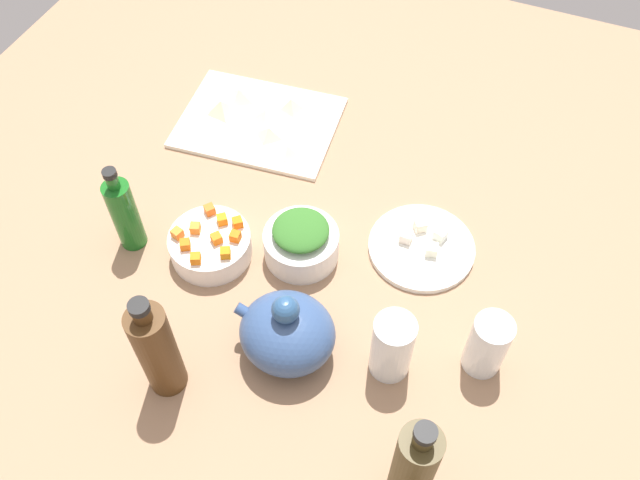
# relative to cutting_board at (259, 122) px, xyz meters

# --- Properties ---
(tabletop) EXTENTS (1.90, 1.90, 0.03)m
(tabletop) POSITION_rel_cutting_board_xyz_m (-0.26, 0.28, -0.02)
(tabletop) COLOR #9A7556
(tabletop) RESTS_ON ground
(cutting_board) EXTENTS (0.36, 0.29, 0.01)m
(cutting_board) POSITION_rel_cutting_board_xyz_m (0.00, 0.00, 0.00)
(cutting_board) COLOR white
(cutting_board) RESTS_ON tabletop
(plate_tofu) EXTENTS (0.20, 0.20, 0.01)m
(plate_tofu) POSITION_rel_cutting_board_xyz_m (-0.44, 0.19, 0.00)
(plate_tofu) COLOR white
(plate_tofu) RESTS_ON tabletop
(bowl_greens) EXTENTS (0.14, 0.14, 0.06)m
(bowl_greens) POSITION_rel_cutting_board_xyz_m (-0.23, 0.29, 0.03)
(bowl_greens) COLOR white
(bowl_greens) RESTS_ON tabletop
(bowl_carrots) EXTENTS (0.15, 0.15, 0.05)m
(bowl_carrots) POSITION_rel_cutting_board_xyz_m (-0.07, 0.35, 0.02)
(bowl_carrots) COLOR white
(bowl_carrots) RESTS_ON tabletop
(teapot) EXTENTS (0.18, 0.15, 0.16)m
(teapot) POSITION_rel_cutting_board_xyz_m (-0.29, 0.48, 0.06)
(teapot) COLOR #35507F
(teapot) RESTS_ON tabletop
(bottle_0) EXTENTS (0.06, 0.06, 0.24)m
(bottle_0) POSITION_rel_cutting_board_xyz_m (-0.55, 0.63, 0.10)
(bottle_0) COLOR #423619
(bottle_0) RESTS_ON tabletop
(bottle_1) EXTENTS (0.06, 0.06, 0.25)m
(bottle_1) POSITION_rel_cutting_board_xyz_m (-0.13, 0.61, 0.10)
(bottle_1) COLOR #4C2F15
(bottle_1) RESTS_ON tabletop
(bottle_2) EXTENTS (0.05, 0.05, 0.20)m
(bottle_2) POSITION_rel_cutting_board_xyz_m (0.08, 0.38, 0.08)
(bottle_2) COLOR #1B641F
(bottle_2) RESTS_ON tabletop
(drinking_glass_0) EXTENTS (0.07, 0.07, 0.14)m
(drinking_glass_0) POSITION_rel_cutting_board_xyz_m (-0.46, 0.45, 0.06)
(drinking_glass_0) COLOR white
(drinking_glass_0) RESTS_ON tabletop
(drinking_glass_1) EXTENTS (0.07, 0.07, 0.13)m
(drinking_glass_1) POSITION_rel_cutting_board_xyz_m (-0.60, 0.38, 0.06)
(drinking_glass_1) COLOR white
(drinking_glass_1) RESTS_ON tabletop
(carrot_cube_0) EXTENTS (0.03, 0.03, 0.02)m
(carrot_cube_0) POSITION_rel_cutting_board_xyz_m (-0.09, 0.36, 0.06)
(carrot_cube_0) COLOR orange
(carrot_cube_0) RESTS_ON bowl_carrots
(carrot_cube_1) EXTENTS (0.02, 0.02, 0.02)m
(carrot_cube_1) POSITION_rel_cutting_board_xyz_m (-0.04, 0.39, 0.06)
(carrot_cube_1) COLOR orange
(carrot_cube_1) RESTS_ON bowl_carrots
(carrot_cube_2) EXTENTS (0.03, 0.03, 0.02)m
(carrot_cube_2) POSITION_rel_cutting_board_xyz_m (-0.11, 0.31, 0.06)
(carrot_cube_2) COLOR orange
(carrot_cube_2) RESTS_ON bowl_carrots
(carrot_cube_3) EXTENTS (0.03, 0.03, 0.02)m
(carrot_cube_3) POSITION_rel_cutting_board_xyz_m (-0.08, 0.31, 0.06)
(carrot_cube_3) COLOR orange
(carrot_cube_3) RESTS_ON bowl_carrots
(carrot_cube_4) EXTENTS (0.02, 0.02, 0.02)m
(carrot_cube_4) POSITION_rel_cutting_board_xyz_m (-0.12, 0.34, 0.06)
(carrot_cube_4) COLOR orange
(carrot_cube_4) RESTS_ON bowl_carrots
(carrot_cube_5) EXTENTS (0.02, 0.02, 0.02)m
(carrot_cube_5) POSITION_rel_cutting_board_xyz_m (-0.12, 0.38, 0.06)
(carrot_cube_5) COLOR orange
(carrot_cube_5) RESTS_ON bowl_carrots
(carrot_cube_6) EXTENTS (0.02, 0.02, 0.02)m
(carrot_cube_6) POSITION_rel_cutting_board_xyz_m (-0.04, 0.35, 0.06)
(carrot_cube_6) COLOR orange
(carrot_cube_6) RESTS_ON bowl_carrots
(carrot_cube_7) EXTENTS (0.02, 0.02, 0.02)m
(carrot_cube_7) POSITION_rel_cutting_board_xyz_m (-0.07, 0.41, 0.06)
(carrot_cube_7) COLOR orange
(carrot_cube_7) RESTS_ON bowl_carrots
(carrot_cube_8) EXTENTS (0.03, 0.03, 0.02)m
(carrot_cube_8) POSITION_rel_cutting_board_xyz_m (-0.04, 0.30, 0.06)
(carrot_cube_8) COLOR orange
(carrot_cube_8) RESTS_ON bowl_carrots
(carrot_cube_9) EXTENTS (0.02, 0.02, 0.02)m
(carrot_cube_9) POSITION_rel_cutting_board_xyz_m (-0.02, 0.37, 0.06)
(carrot_cube_9) COLOR orange
(carrot_cube_9) RESTS_ON bowl_carrots
(chopped_greens_mound) EXTENTS (0.15, 0.15, 0.03)m
(chopped_greens_mound) POSITION_rel_cutting_board_xyz_m (-0.23, 0.29, 0.07)
(chopped_greens_mound) COLOR #326B26
(chopped_greens_mound) RESTS_ON bowl_greens
(tofu_cube_0) EXTENTS (0.03, 0.03, 0.02)m
(tofu_cube_0) POSITION_rel_cutting_board_xyz_m (-0.42, 0.15, 0.02)
(tofu_cube_0) COLOR #F5E5CA
(tofu_cube_0) RESTS_ON plate_tofu
(tofu_cube_1) EXTENTS (0.03, 0.03, 0.02)m
(tofu_cube_1) POSITION_rel_cutting_board_xyz_m (-0.46, 0.16, 0.02)
(tofu_cube_1) COLOR white
(tofu_cube_1) RESTS_ON plate_tofu
(tofu_cube_2) EXTENTS (0.03, 0.03, 0.02)m
(tofu_cube_2) POSITION_rel_cutting_board_xyz_m (-0.46, 0.20, 0.02)
(tofu_cube_2) COLOR white
(tofu_cube_2) RESTS_ON plate_tofu
(tofu_cube_3) EXTENTS (0.02, 0.02, 0.02)m
(tofu_cube_3) POSITION_rel_cutting_board_xyz_m (-0.40, 0.19, 0.02)
(tofu_cube_3) COLOR #F8E4CE
(tofu_cube_3) RESTS_ON plate_tofu
(dumpling_0) EXTENTS (0.06, 0.06, 0.03)m
(dumpling_0) POSITION_rel_cutting_board_xyz_m (-0.05, -0.06, 0.02)
(dumpling_0) COLOR beige
(dumpling_0) RESTS_ON cutting_board
(dumpling_1) EXTENTS (0.04, 0.05, 0.02)m
(dumpling_1) POSITION_rel_cutting_board_xyz_m (-0.10, 0.07, 0.02)
(dumpling_1) COLOR beige
(dumpling_1) RESTS_ON cutting_board
(dumpling_2) EXTENTS (0.05, 0.04, 0.02)m
(dumpling_2) POSITION_rel_cutting_board_xyz_m (-0.04, 0.03, 0.02)
(dumpling_2) COLOR beige
(dumpling_2) RESTS_ON cutting_board
(dumpling_3) EXTENTS (0.06, 0.05, 0.03)m
(dumpling_3) POSITION_rel_cutting_board_xyz_m (0.07, -0.05, 0.02)
(dumpling_3) COLOR beige
(dumpling_3) RESTS_ON cutting_board
(dumpling_4) EXTENTS (0.08, 0.08, 0.03)m
(dumpling_4) POSITION_rel_cutting_board_xyz_m (0.09, 0.01, 0.02)
(dumpling_4) COLOR beige
(dumpling_4) RESTS_ON cutting_board
(dumpling_5) EXTENTS (0.05, 0.05, 0.02)m
(dumpling_5) POSITION_rel_cutting_board_xyz_m (-0.01, -0.01, 0.02)
(dumpling_5) COLOR beige
(dumpling_5) RESTS_ON cutting_board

